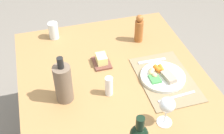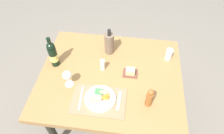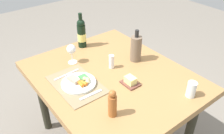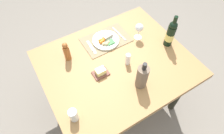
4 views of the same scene
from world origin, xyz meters
name	(u,v)px [view 1 (image 1 of 4)]	position (x,y,z in m)	size (l,w,h in m)	color
dining_table	(115,93)	(0.00, 0.00, 0.67)	(1.28, 1.06, 0.76)	#9D7242
placemat	(166,79)	(-0.06, -0.28, 0.77)	(0.44, 0.29, 0.01)	#887554
dinner_plate	(162,76)	(-0.05, -0.26, 0.78)	(0.25, 0.25, 0.05)	white
fork	(177,97)	(-0.21, -0.28, 0.77)	(0.01, 0.22, 0.01)	silver
knife	(152,61)	(0.11, -0.26, 0.77)	(0.02, 0.17, 0.01)	silver
wine_glass	(167,106)	(-0.34, -0.15, 0.88)	(0.08, 0.08, 0.17)	white
cooler_bottle	(63,83)	(-0.05, 0.29, 0.87)	(0.09, 0.09, 0.28)	brown
water_tumbler	(54,32)	(0.52, 0.27, 0.81)	(0.06, 0.06, 0.11)	silver
salt_shaker	(109,86)	(-0.08, 0.06, 0.82)	(0.04, 0.04, 0.11)	white
pepper_mill	(139,29)	(0.34, -0.26, 0.85)	(0.05, 0.05, 0.19)	#9F5827
butter_dish	(102,60)	(0.18, 0.03, 0.79)	(0.13, 0.10, 0.06)	brown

